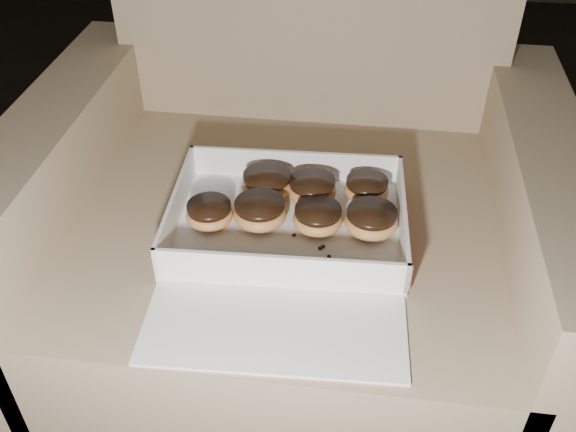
{
  "coord_description": "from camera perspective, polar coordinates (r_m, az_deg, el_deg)",
  "views": [
    {
      "loc": [
        -0.13,
        -0.85,
        1.1
      ],
      "look_at": [
        -0.24,
        -0.06,
        0.46
      ],
      "focal_mm": 40.0,
      "sensor_mm": 36.0,
      "label": 1
    }
  ],
  "objects": [
    {
      "name": "donut_f",
      "position": [
        1.08,
        7.0,
        2.45
      ],
      "size": [
        0.07,
        0.07,
        0.04
      ],
      "color": "#EBA052",
      "rests_on": "bakery_box"
    },
    {
      "name": "crumb_b",
      "position": [
        1.0,
        0.54,
        -1.7
      ],
      "size": [
        0.01,
        0.01,
        0.0
      ],
      "primitive_type": "ellipsoid",
      "color": "black",
      "rests_on": "bakery_box"
    },
    {
      "name": "armchair",
      "position": [
        1.21,
        0.42,
        -2.16
      ],
      "size": [
        0.93,
        0.78,
        0.97
      ],
      "color": "tan",
      "rests_on": "floor"
    },
    {
      "name": "bakery_box",
      "position": [
        0.99,
        -0.02,
        -2.08
      ],
      "size": [
        0.38,
        0.44,
        0.06
      ],
      "rotation": [
        0.0,
        0.0,
        0.05
      ],
      "color": "white",
      "rests_on": "armchair"
    },
    {
      "name": "donut_g",
      "position": [
        1.03,
        -7.0,
        0.24
      ],
      "size": [
        0.08,
        0.08,
        0.04
      ],
      "color": "#EBA052",
      "rests_on": "bakery_box"
    },
    {
      "name": "donut_b",
      "position": [
        1.01,
        2.66,
        -0.15
      ],
      "size": [
        0.08,
        0.08,
        0.04
      ],
      "color": "#EBA052",
      "rests_on": "bakery_box"
    },
    {
      "name": "donut_c",
      "position": [
        1.08,
        -1.87,
        2.89
      ],
      "size": [
        0.09,
        0.09,
        0.04
      ],
      "color": "#EBA052",
      "rests_on": "bakery_box"
    },
    {
      "name": "donut_a",
      "position": [
        1.01,
        7.41,
        -0.4
      ],
      "size": [
        0.08,
        0.08,
        0.04
      ],
      "color": "#EBA052",
      "rests_on": "bakery_box"
    },
    {
      "name": "donut_d",
      "position": [
        1.07,
        2.16,
        2.41
      ],
      "size": [
        0.08,
        0.08,
        0.04
      ],
      "color": "#EBA052",
      "rests_on": "bakery_box"
    },
    {
      "name": "crumb_c",
      "position": [
        0.97,
        3.66,
        -3.59
      ],
      "size": [
        0.01,
        0.01,
        0.0
      ],
      "primitive_type": "ellipsoid",
      "color": "black",
      "rests_on": "bakery_box"
    },
    {
      "name": "donut_e",
      "position": [
        1.02,
        -2.52,
        0.35
      ],
      "size": [
        0.09,
        0.09,
        0.04
      ],
      "color": "#EBA052",
      "rests_on": "bakery_box"
    },
    {
      "name": "crumb_a",
      "position": [
        0.98,
        2.87,
        -2.86
      ],
      "size": [
        0.01,
        0.01,
        0.0
      ],
      "primitive_type": "ellipsoid",
      "color": "black",
      "rests_on": "bakery_box"
    },
    {
      "name": "floor",
      "position": [
        1.39,
        10.56,
        -14.22
      ],
      "size": [
        4.5,
        4.5,
        0.0
      ],
      "primitive_type": "plane",
      "color": "black",
      "rests_on": "ground"
    },
    {
      "name": "crumb_d",
      "position": [
        0.99,
        3.12,
        -2.72
      ],
      "size": [
        0.01,
        0.01,
        0.0
      ],
      "primitive_type": "ellipsoid",
      "color": "black",
      "rests_on": "bakery_box"
    }
  ]
}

